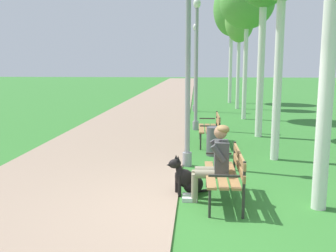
# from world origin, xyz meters

# --- Properties ---
(ground_plane) EXTENTS (120.00, 120.00, 0.00)m
(ground_plane) POSITION_xyz_m (0.00, 0.00, 0.00)
(ground_plane) COLOR #33752D
(paved_path) EXTENTS (3.89, 60.00, 0.04)m
(paved_path) POSITION_xyz_m (-2.24, 24.00, 0.02)
(paved_path) COLOR gray
(paved_path) RESTS_ON ground
(park_bench_near) EXTENTS (0.55, 1.50, 0.85)m
(park_bench_near) POSITION_xyz_m (0.50, 0.45, 0.51)
(park_bench_near) COLOR olive
(park_bench_near) RESTS_ON ground
(park_bench_mid) EXTENTS (0.55, 1.50, 0.85)m
(park_bench_mid) POSITION_xyz_m (0.42, 4.87, 0.51)
(park_bench_mid) COLOR olive
(park_bench_mid) RESTS_ON ground
(person_seated_on_near_bench) EXTENTS (0.74, 0.49, 1.25)m
(person_seated_on_near_bench) POSITION_xyz_m (0.30, 0.48, 0.68)
(person_seated_on_near_bench) COLOR gray
(person_seated_on_near_bench) RESTS_ON ground
(dog_black) EXTENTS (0.78, 0.48, 0.71)m
(dog_black) POSITION_xyz_m (-0.14, 0.74, 0.26)
(dog_black) COLOR black
(dog_black) RESTS_ON ground
(lamp_post_near) EXTENTS (0.24, 0.24, 4.03)m
(lamp_post_near) POSITION_xyz_m (-0.19, 2.58, 2.09)
(lamp_post_near) COLOR gray
(lamp_post_near) RESTS_ON ground
(lamp_post_mid) EXTENTS (0.24, 0.24, 4.30)m
(lamp_post_mid) POSITION_xyz_m (-0.02, 7.23, 2.22)
(lamp_post_mid) COLOR gray
(lamp_post_mid) RESTS_ON ground
(lamp_post_far) EXTENTS (0.24, 0.24, 4.03)m
(lamp_post_far) POSITION_xyz_m (-0.08, 12.35, 2.09)
(lamp_post_far) COLOR gray
(lamp_post_far) RESTS_ON ground
(birch_tree_fourth) EXTENTS (2.11, 2.07, 5.60)m
(birch_tree_fourth) POSITION_xyz_m (1.91, 9.93, 4.54)
(birch_tree_fourth) COLOR silver
(birch_tree_fourth) RESTS_ON ground
(birch_tree_fifth) EXTENTS (1.42, 1.46, 5.44)m
(birch_tree_fifth) POSITION_xyz_m (2.03, 13.59, 4.29)
(birch_tree_fifth) COLOR silver
(birch_tree_fifth) RESTS_ON ground
(birch_tree_sixth) EXTENTS (2.05, 2.20, 6.74)m
(birch_tree_sixth) POSITION_xyz_m (1.91, 16.57, 5.21)
(birch_tree_sixth) COLOR silver
(birch_tree_sixth) RESTS_ON ground
(litter_bin) EXTENTS (0.36, 0.36, 0.70)m
(litter_bin) POSITION_xyz_m (0.43, 3.59, 0.35)
(litter_bin) COLOR #515156
(litter_bin) RESTS_ON ground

